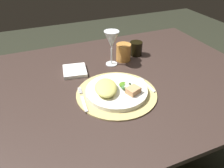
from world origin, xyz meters
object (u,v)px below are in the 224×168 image
napkin (75,71)px  dark_tumbler (136,48)px  fork (83,100)px  wine_glass (112,41)px  dining_table (104,106)px  dinner_plate (117,91)px  spoon (144,82)px  amber_tumbler (123,52)px

napkin → dark_tumbler: size_ratio=1.61×
fork → wine_glass: (0.23, 0.25, 0.12)m
dining_table → dinner_plate: size_ratio=5.69×
spoon → napkin: size_ratio=1.02×
dinner_plate → fork: size_ratio=1.55×
dinner_plate → dark_tumbler: (0.25, 0.30, 0.02)m
dining_table → napkin: bearing=124.3°
fork → amber_tumbler: 0.41m
amber_tumbler → spoon: bearing=-93.0°
napkin → spoon: bearing=-40.1°
fork → dinner_plate: bearing=-1.0°
wine_glass → fork: bearing=-132.6°
dining_table → amber_tumbler: (0.18, 0.17, 0.18)m
dining_table → amber_tumbler: amber_tumbler is taller
dinner_plate → fork: 0.15m
dinner_plate → napkin: (-0.12, 0.25, -0.01)m
napkin → dinner_plate: bearing=-64.5°
fork → dark_tumbler: dark_tumbler is taller
spoon → dark_tumbler: size_ratio=1.65×
wine_glass → dark_tumbler: bearing=17.0°
dining_table → dinner_plate: 0.18m
dining_table → napkin: 0.23m
wine_glass → dark_tumbler: 0.20m
wine_glass → dark_tumbler: (0.17, 0.05, -0.09)m
fork → napkin: 0.24m
dinner_plate → wine_glass: size_ratio=1.45×
fork → spoon: bearing=4.2°
dinner_plate → amber_tumbler: bearing=59.7°
spoon → wine_glass: size_ratio=0.70×
amber_tumbler → fork: bearing=-138.7°
amber_tumbler → dark_tumbler: (0.09, 0.03, -0.01)m
dinner_plate → spoon: dinner_plate is taller
wine_glass → amber_tumbler: 0.12m
dinner_plate → wine_glass: 0.29m
napkin → wine_glass: 0.23m
napkin → amber_tumbler: size_ratio=1.35×
spoon → amber_tumbler: (0.01, 0.25, 0.04)m
dining_table → fork: fork is taller
spoon → dark_tumbler: dark_tumbler is taller
fork → amber_tumbler: amber_tumbler is taller
fork → wine_glass: bearing=47.4°
dinner_plate → fork: (-0.15, 0.00, -0.01)m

